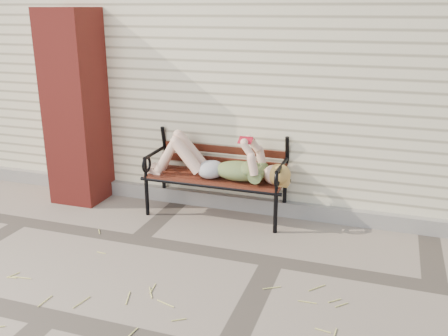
% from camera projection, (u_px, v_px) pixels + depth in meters
% --- Properties ---
extents(ground, '(80.00, 80.00, 0.00)m').
position_uv_depth(ground, '(273.00, 261.00, 4.11)').
color(ground, gray).
rests_on(ground, ground).
extents(house_wall, '(8.00, 4.00, 3.00)m').
position_uv_depth(house_wall, '(330.00, 48.00, 6.36)').
color(house_wall, beige).
rests_on(house_wall, ground).
extents(foundation_strip, '(8.00, 0.10, 0.15)m').
position_uv_depth(foundation_strip, '(295.00, 210.00, 4.97)').
color(foundation_strip, gray).
rests_on(foundation_strip, ground).
extents(brick_pillar, '(0.50, 0.50, 2.00)m').
position_uv_depth(brick_pillar, '(76.00, 108.00, 5.18)').
color(brick_pillar, maroon).
rests_on(brick_pillar, ground).
extents(garden_bench, '(1.49, 0.59, 0.96)m').
position_uv_depth(garden_bench, '(218.00, 162.00, 4.94)').
color(garden_bench, black).
rests_on(garden_bench, ground).
extents(reading_woman, '(1.41, 0.32, 0.44)m').
position_uv_depth(reading_woman, '(216.00, 162.00, 4.82)').
color(reading_woman, '#0A364A').
rests_on(reading_woman, ground).
extents(straw_scatter, '(2.96, 1.58, 0.01)m').
position_uv_depth(straw_scatter, '(192.00, 273.00, 3.92)').
color(straw_scatter, '#DDD66C').
rests_on(straw_scatter, ground).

